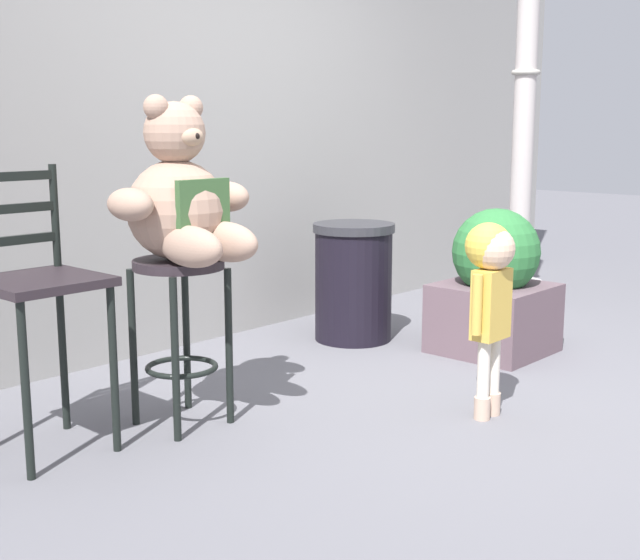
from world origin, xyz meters
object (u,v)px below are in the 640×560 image
Objects in this scene: trash_bin at (353,281)px; planter_with_shrub at (495,287)px; teddy_bear at (182,201)px; bar_stool_with_teddy at (180,307)px; child_walking at (490,277)px; bar_chair_empty at (37,292)px; lamppost at (523,148)px.

trash_bin is 0.86× the size of planter_with_shrub.
bar_stool_with_teddy is at bearing 90.00° from teddy_bear.
bar_stool_with_teddy is at bearing 168.98° from planter_with_shrub.
bar_stool_with_teddy is 1.34m from child_walking.
planter_with_shrub is (2.49, -0.54, -0.26)m from bar_chair_empty.
child_walking is at bearing -43.90° from bar_stool_with_teddy.
teddy_bear is at bearing -19.28° from bar_chair_empty.
bar_chair_empty reaches higher than trash_bin.
trash_bin is at bearing 65.27° from child_walking.
lamppost is at bearing 3.68° from teddy_bear.
teddy_bear reaches higher than bar_stool_with_teddy.
bar_chair_empty is 1.37× the size of planter_with_shrub.
planter_with_shrub is at bearing -67.49° from trash_bin.
bar_stool_with_teddy is at bearing -176.92° from lamppost.
planter_with_shrub is (0.97, 0.55, -0.25)m from child_walking.
bar_chair_empty is (-2.17, -0.23, 0.29)m from trash_bin.
bar_chair_empty is 2.56m from planter_with_shrub.
bar_stool_with_teddy is 0.88× the size of planter_with_shrub.
child_walking reaches higher than trash_bin.
bar_chair_empty is (-1.52, 1.09, 0.01)m from child_walking.
planter_with_shrub is at bearing 30.99° from child_walking.
child_walking is 1.23× the size of trash_bin.
trash_bin is at bearing 171.80° from lamppost.
bar_stool_with_teddy is 3.23m from lamppost.
teddy_bear reaches higher than trash_bin.
lamppost is at bearing 23.80° from planter_with_shrub.
teddy_bear is at bearing -176.32° from lamppost.
child_walking is 2.51m from lamppost.
bar_chair_empty reaches higher than bar_stool_with_teddy.
trash_bin is 0.63× the size of bar_chair_empty.
lamppost is at bearing 0.12° from bar_chair_empty.
bar_stool_with_teddy is at bearing -16.18° from bar_chair_empty.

